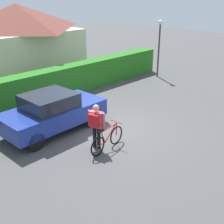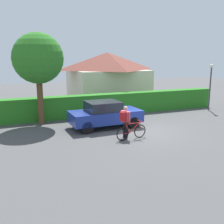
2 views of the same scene
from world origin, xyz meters
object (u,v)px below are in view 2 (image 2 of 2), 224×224
object	(u,v)px
bicycle	(131,132)
tree_kerbside	(38,59)
parked_car_near	(105,114)
person_rider	(125,119)
street_lamp	(211,80)

from	to	relation	value
bicycle	tree_kerbside	bearing A→B (deg)	127.21
parked_car_near	tree_kerbside	size ratio (longest dim) A/B	0.76
bicycle	person_rider	size ratio (longest dim) A/B	1.06
person_rider	street_lamp	size ratio (longest dim) A/B	0.46
bicycle	street_lamp	xyz separation A→B (m)	(8.70, 4.27, 1.93)
parked_car_near	person_rider	distance (m)	2.24
person_rider	tree_kerbside	xyz separation A→B (m)	(-3.49, 4.50, 2.91)
parked_car_near	tree_kerbside	bearing A→B (deg)	145.13
parked_car_near	tree_kerbside	world-z (taller)	tree_kerbside
parked_car_near	street_lamp	xyz separation A→B (m)	(9.12, 1.70, 1.52)
parked_car_near	person_rider	world-z (taller)	person_rider
parked_car_near	bicycle	xyz separation A→B (m)	(0.42, -2.57, -0.41)
street_lamp	tree_kerbside	distance (m)	12.50
person_rider	street_lamp	bearing A→B (deg)	23.79
tree_kerbside	street_lamp	bearing A→B (deg)	-2.65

